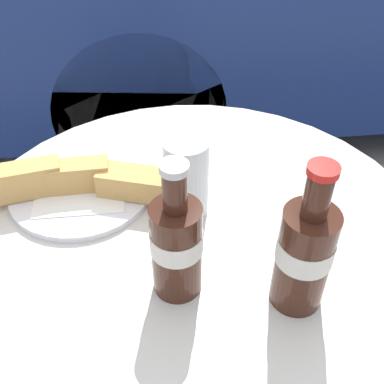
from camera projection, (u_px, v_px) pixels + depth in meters
bistro_table at (194, 288)px, 0.86m from camera, size 0.79×0.79×0.72m
cola_bottle_left at (176, 244)px, 0.63m from camera, size 0.07×0.07×0.22m
cola_bottle_right at (304, 253)px, 0.61m from camera, size 0.07×0.07×0.23m
drinking_glass at (186, 180)px, 0.77m from camera, size 0.07×0.07×0.14m
lunch_plate_near at (82, 185)px, 0.82m from camera, size 0.33×0.25×0.07m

